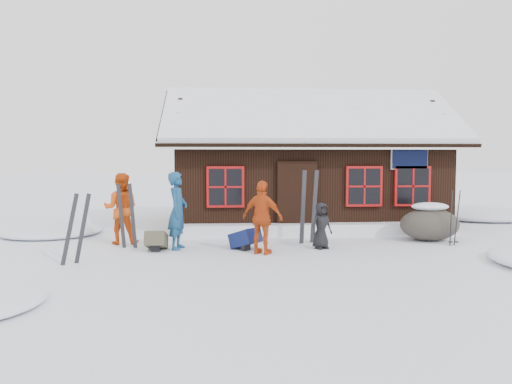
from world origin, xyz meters
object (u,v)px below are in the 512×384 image
at_px(skier_orange_right, 262,218).
at_px(ski_pair_left, 76,229).
at_px(skier_orange_left, 121,209).
at_px(skier_teal, 178,211).
at_px(ski_poles, 454,218).
at_px(backpack_blue, 245,242).
at_px(skier_crouched, 321,226).
at_px(boulder, 430,223).
at_px(backpack_olive, 156,244).

xyz_separation_m(skier_orange_right, ski_pair_left, (-3.86, -0.73, -0.12)).
bearing_deg(skier_orange_left, skier_teal, 149.79).
bearing_deg(skier_teal, ski_poles, -79.54).
relative_size(skier_orange_left, backpack_blue, 2.76).
distance_m(skier_crouched, boulder, 3.19).
xyz_separation_m(skier_crouched, backpack_olive, (-3.87, 0.02, -0.38)).
xyz_separation_m(skier_orange_left, ski_poles, (8.22, -0.79, -0.22)).
bearing_deg(ski_pair_left, ski_poles, 0.20).
height_order(skier_orange_left, ski_pair_left, skier_orange_left).
bearing_deg(ski_poles, boulder, 113.73).
bearing_deg(ski_pair_left, skier_teal, 28.21).
distance_m(ski_poles, backpack_blue, 5.18).
xyz_separation_m(boulder, ski_pair_left, (-8.35, -2.25, 0.25)).
relative_size(skier_teal, ski_pair_left, 1.22).
distance_m(skier_crouched, backpack_blue, 1.84).
bearing_deg(ski_poles, backpack_blue, -178.05).
distance_m(ski_pair_left, ski_poles, 8.80).
height_order(skier_crouched, backpack_olive, skier_crouched).
bearing_deg(backpack_olive, ski_poles, 4.72).
xyz_separation_m(skier_orange_right, ski_poles, (4.80, 0.81, -0.16)).
bearing_deg(skier_orange_left, ski_poles, 173.68).
relative_size(skier_teal, boulder, 1.19).
xyz_separation_m(skier_crouched, ski_pair_left, (-5.31, -1.32, 0.16)).
bearing_deg(skier_crouched, backpack_blue, 152.09).
relative_size(skier_orange_left, backpack_olive, 2.92).
height_order(skier_orange_right, skier_crouched, skier_orange_right).
bearing_deg(ski_poles, skier_teal, -179.67).
bearing_deg(ski_poles, backpack_olive, -178.36).
bearing_deg(ski_poles, skier_orange_right, -170.41).
distance_m(boulder, ski_poles, 0.80).
height_order(skier_teal, ski_pair_left, skier_teal).
distance_m(skier_orange_right, backpack_blue, 0.98).
xyz_separation_m(skier_crouched, boulder, (3.04, 0.94, -0.09)).
bearing_deg(ski_poles, ski_pair_left, -169.89).
height_order(skier_crouched, ski_pair_left, ski_pair_left).
relative_size(skier_orange_right, backpack_blue, 2.56).
xyz_separation_m(ski_pair_left, ski_poles, (8.66, 1.54, -0.04)).
distance_m(skier_orange_right, skier_crouched, 1.59).
bearing_deg(backpack_blue, boulder, -33.56).
height_order(ski_pair_left, backpack_blue, ski_pair_left).
height_order(skier_orange_right, backpack_olive, skier_orange_right).
relative_size(skier_crouched, ski_pair_left, 0.74).
bearing_deg(boulder, skier_orange_left, 179.39).
xyz_separation_m(skier_orange_left, skier_crouched, (4.87, -1.02, -0.34)).
relative_size(skier_orange_right, backpack_olive, 2.72).
xyz_separation_m(skier_teal, ski_poles, (6.74, 0.04, -0.25)).
relative_size(skier_crouched, ski_poles, 0.78).
bearing_deg(skier_teal, boulder, -73.25).
relative_size(boulder, backpack_blue, 2.38).
xyz_separation_m(skier_crouched, ski_poles, (3.35, 0.23, 0.11)).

